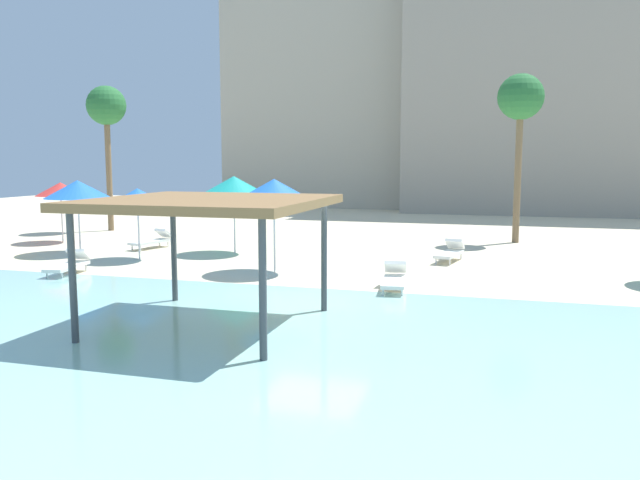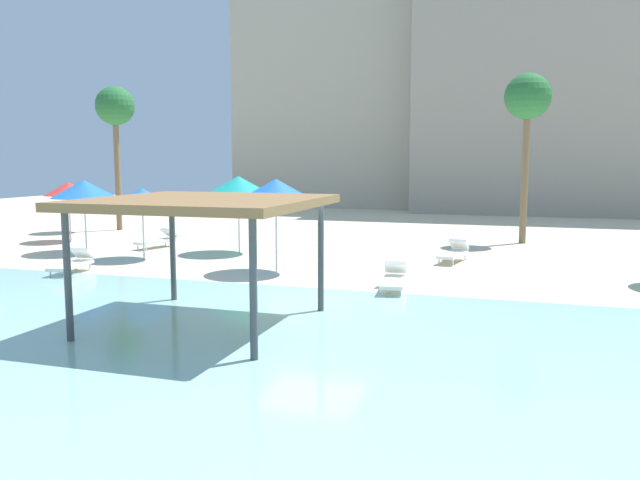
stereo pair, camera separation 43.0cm
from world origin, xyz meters
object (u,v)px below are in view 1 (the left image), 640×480
at_px(beach_umbrella_blue_0, 137,197).
at_px(beach_umbrella_teal_3, 234,185).
at_px(beach_umbrella_blue_2, 274,189).
at_px(lounge_chair_0, 70,264).
at_px(lounge_chair_4, 153,240).
at_px(palm_tree_1, 106,110).
at_px(lounge_chair_2, 450,252).
at_px(lounge_chair_1, 394,278).
at_px(palm_tree_0, 521,102).
at_px(beach_umbrella_red_1, 60,189).
at_px(beach_umbrella_blue_6, 78,189).
at_px(shade_pavilion, 209,206).

height_order(beach_umbrella_blue_0, beach_umbrella_teal_3, beach_umbrella_teal_3).
distance_m(beach_umbrella_blue_0, beach_umbrella_blue_2, 5.62).
xyz_separation_m(lounge_chair_0, lounge_chair_4, (-0.61, 5.92, 0.00)).
xyz_separation_m(beach_umbrella_blue_0, palm_tree_1, (-6.47, 7.80, 3.70)).
relative_size(beach_umbrella_blue_0, lounge_chair_2, 1.27).
xyz_separation_m(beach_umbrella_blue_2, lounge_chair_2, (5.12, 3.74, -2.27)).
xyz_separation_m(lounge_chair_1, palm_tree_0, (3.24, 11.40, 5.57)).
distance_m(beach_umbrella_red_1, lounge_chair_1, 16.70).
bearing_deg(beach_umbrella_blue_6, lounge_chair_0, -57.06).
bearing_deg(beach_umbrella_blue_0, beach_umbrella_teal_3, 43.07).
bearing_deg(beach_umbrella_blue_2, beach_umbrella_blue_0, 168.88).
bearing_deg(lounge_chair_2, beach_umbrella_blue_6, -71.08).
bearing_deg(beach_umbrella_teal_3, shade_pavilion, -68.78).
bearing_deg(lounge_chair_1, palm_tree_1, -130.16).
bearing_deg(lounge_chair_0, beach_umbrella_blue_6, -155.83).
bearing_deg(lounge_chair_4, lounge_chair_1, 78.67).
height_order(shade_pavilion, beach_umbrella_red_1, shade_pavilion).
bearing_deg(lounge_chair_0, palm_tree_1, -160.10).
height_order(lounge_chair_1, palm_tree_1, palm_tree_1).
relative_size(beach_umbrella_red_1, palm_tree_0, 0.36).
height_order(shade_pavilion, beach_umbrella_blue_0, shade_pavilion).
bearing_deg(shade_pavilion, palm_tree_0, 68.83).
relative_size(beach_umbrella_red_1, beach_umbrella_blue_2, 0.87).
height_order(lounge_chair_1, lounge_chair_4, same).
xyz_separation_m(beach_umbrella_teal_3, lounge_chair_2, (8.02, 0.23, -2.24)).
bearing_deg(lounge_chair_4, lounge_chair_2, 105.98).
bearing_deg(palm_tree_0, shade_pavilion, -111.17).
height_order(beach_umbrella_blue_0, lounge_chair_0, beach_umbrella_blue_0).
bearing_deg(beach_umbrella_blue_6, beach_umbrella_teal_3, 17.03).
distance_m(beach_umbrella_blue_2, lounge_chair_2, 6.73).
distance_m(shade_pavilion, lounge_chair_2, 11.38).
bearing_deg(beach_umbrella_red_1, lounge_chair_1, -21.79).
height_order(beach_umbrella_blue_2, lounge_chair_0, beach_umbrella_blue_2).
bearing_deg(lounge_chair_2, beach_umbrella_blue_2, -43.03).
distance_m(lounge_chair_1, palm_tree_0, 13.09).
relative_size(lounge_chair_1, palm_tree_0, 0.28).
bearing_deg(lounge_chair_1, lounge_chair_4, -124.12).
height_order(shade_pavilion, lounge_chair_1, shade_pavilion).
bearing_deg(lounge_chair_0, lounge_chair_4, 177.09).
bearing_deg(beach_umbrella_teal_3, beach_umbrella_blue_6, -162.97).
bearing_deg(lounge_chair_0, beach_umbrella_blue_2, 101.09).
xyz_separation_m(beach_umbrella_blue_6, palm_tree_0, (15.83, 7.84, 3.49)).
xyz_separation_m(beach_umbrella_blue_2, lounge_chair_0, (-5.94, -2.15, -2.27)).
bearing_deg(beach_umbrella_teal_3, beach_umbrella_blue_2, -50.38).
relative_size(beach_umbrella_blue_0, lounge_chair_4, 1.26).
height_order(lounge_chair_2, palm_tree_1, palm_tree_1).
bearing_deg(lounge_chair_4, shade_pavilion, 52.21).
bearing_deg(shade_pavilion, lounge_chair_2, 68.54).
xyz_separation_m(beach_umbrella_blue_0, beach_umbrella_teal_3, (2.60, 2.43, 0.34)).
distance_m(beach_umbrella_blue_6, lounge_chair_4, 3.47).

